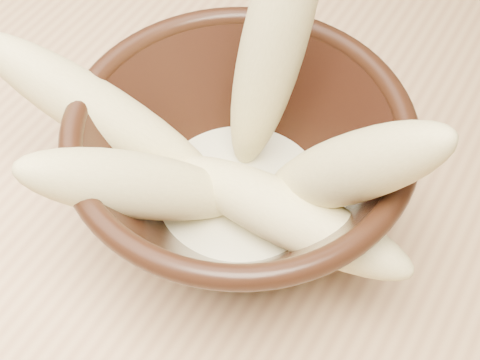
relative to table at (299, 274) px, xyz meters
name	(u,v)px	position (x,y,z in m)	size (l,w,h in m)	color
table	(299,274)	(0.00, 0.00, 0.00)	(1.20, 0.80, 0.75)	tan
bowl	(240,171)	(-0.04, -0.03, 0.15)	(0.22, 0.22, 0.12)	black
milk_puddle	(240,196)	(-0.04, -0.03, 0.12)	(0.13, 0.13, 0.02)	beige
banana_upright	(273,45)	(-0.05, 0.02, 0.22)	(0.04, 0.04, 0.20)	#CBBB78
banana_left	(104,116)	(-0.13, -0.05, 0.18)	(0.04, 0.04, 0.19)	#CBBB78
banana_right	(346,170)	(0.03, -0.03, 0.20)	(0.04, 0.04, 0.18)	#CBBB78
banana_across	(287,215)	(0.00, -0.04, 0.15)	(0.04, 0.04, 0.17)	#CBBB78
banana_front	(142,186)	(-0.08, -0.08, 0.17)	(0.04, 0.04, 0.17)	#CBBB78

